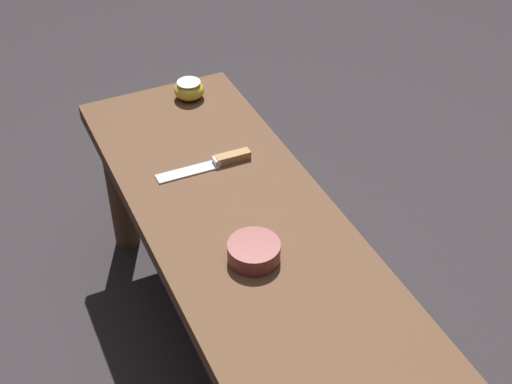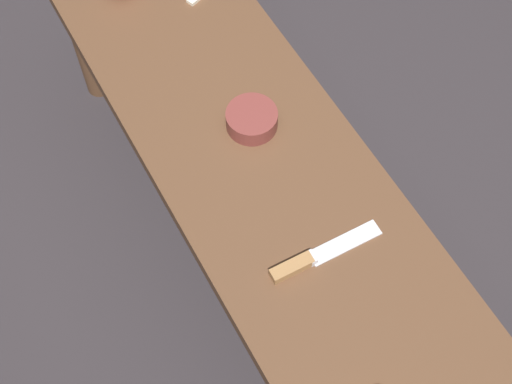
{
  "view_description": "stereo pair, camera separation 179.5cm",
  "coord_description": "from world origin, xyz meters",
  "px_view_note": "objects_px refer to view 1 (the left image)",
  "views": [
    {
      "loc": [
        0.9,
        -0.44,
        1.42
      ],
      "look_at": [
        -0.14,
        0.05,
        0.47
      ],
      "focal_mm": 50.0,
      "sensor_mm": 36.0,
      "label": 1
    },
    {
      "loc": [
        -0.69,
        0.36,
        1.61
      ],
      "look_at": [
        -0.14,
        0.05,
        0.47
      ],
      "focal_mm": 50.0,
      "sensor_mm": 36.0,
      "label": 2
    }
  ],
  "objects_px": {
    "wooden_bench": "(262,278)",
    "bowl": "(254,252)",
    "apple_cut": "(189,90)",
    "knife": "(218,162)"
  },
  "relations": [
    {
      "from": "wooden_bench",
      "to": "knife",
      "type": "height_order",
      "value": "knife"
    },
    {
      "from": "wooden_bench",
      "to": "bowl",
      "type": "distance_m",
      "value": 0.1
    },
    {
      "from": "knife",
      "to": "apple_cut",
      "type": "xyz_separation_m",
      "value": [
        -0.29,
        0.04,
        0.02
      ]
    },
    {
      "from": "knife",
      "to": "bowl",
      "type": "relative_size",
      "value": 2.15
    },
    {
      "from": "knife",
      "to": "bowl",
      "type": "bearing_deg",
      "value": 81.34
    },
    {
      "from": "wooden_bench",
      "to": "apple_cut",
      "type": "xyz_separation_m",
      "value": [
        -0.58,
        0.07,
        0.1
      ]
    },
    {
      "from": "apple_cut",
      "to": "bowl",
      "type": "bearing_deg",
      "value": -9.17
    },
    {
      "from": "wooden_bench",
      "to": "bowl",
      "type": "relative_size",
      "value": 13.02
    },
    {
      "from": "apple_cut",
      "to": "bowl",
      "type": "relative_size",
      "value": 0.75
    },
    {
      "from": "knife",
      "to": "apple_cut",
      "type": "distance_m",
      "value": 0.3
    }
  ]
}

